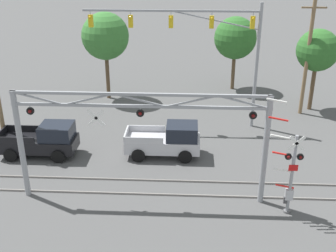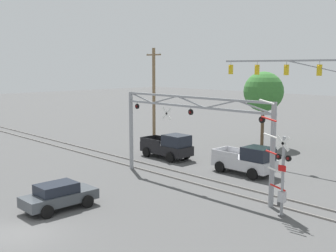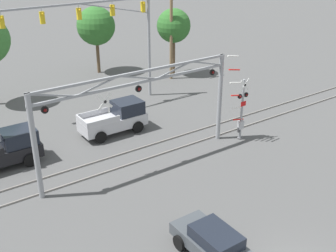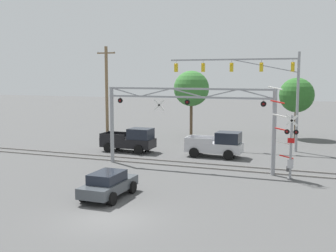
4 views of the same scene
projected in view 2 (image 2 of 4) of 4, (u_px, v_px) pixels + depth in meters
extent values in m
plane|color=#4C4C4C|center=(19.00, 233.00, 19.79)|extent=(200.00, 200.00, 0.00)
cube|color=gray|center=(193.00, 183.00, 28.07)|extent=(80.00, 0.08, 0.10)
cube|color=gray|center=(207.00, 179.00, 29.05)|extent=(80.00, 0.08, 0.10)
cylinder|color=gray|center=(131.00, 131.00, 31.85)|extent=(0.29, 0.29, 5.87)
cylinder|color=gray|center=(273.00, 155.00, 23.07)|extent=(0.29, 0.29, 5.87)
cube|color=gray|center=(191.00, 107.00, 27.14)|extent=(12.60, 0.14, 0.14)
cube|color=gray|center=(191.00, 97.00, 27.06)|extent=(12.60, 0.14, 0.14)
cube|color=gray|center=(141.00, 98.00, 30.61)|extent=(2.48, 0.08, 0.68)
cube|color=gray|center=(165.00, 100.00, 28.86)|extent=(2.48, 0.08, 0.68)
cube|color=gray|center=(191.00, 102.00, 27.10)|extent=(2.48, 0.08, 0.68)
cube|color=gray|center=(221.00, 104.00, 25.35)|extent=(2.48, 0.08, 0.68)
cube|color=gray|center=(255.00, 107.00, 23.59)|extent=(2.48, 0.08, 0.68)
cylinder|color=black|center=(137.00, 106.00, 31.05)|extent=(0.38, 0.10, 0.38)
sphere|color=#590C0C|center=(136.00, 106.00, 31.01)|extent=(0.18, 0.18, 0.18)
cylinder|color=gray|center=(137.00, 103.00, 31.02)|extent=(0.04, 0.04, 0.10)
cylinder|color=black|center=(191.00, 112.00, 27.20)|extent=(0.38, 0.10, 0.38)
sphere|color=#590C0C|center=(190.00, 112.00, 27.15)|extent=(0.18, 0.18, 0.18)
cylinder|color=gray|center=(191.00, 108.00, 27.16)|extent=(0.04, 0.04, 0.10)
cylinder|color=black|center=(262.00, 120.00, 23.34)|extent=(0.38, 0.10, 0.38)
sphere|color=#590C0C|center=(261.00, 120.00, 23.29)|extent=(0.18, 0.18, 0.18)
cylinder|color=gray|center=(262.00, 115.00, 23.30)|extent=(0.04, 0.04, 0.10)
cube|color=white|center=(167.00, 114.00, 28.70)|extent=(0.88, 0.03, 0.88)
cube|color=white|center=(167.00, 114.00, 28.70)|extent=(0.88, 0.03, 0.88)
cylinder|color=black|center=(166.00, 114.00, 28.68)|extent=(0.04, 0.04, 0.02)
cylinder|color=gray|center=(283.00, 177.00, 21.71)|extent=(0.16, 0.16, 4.24)
cylinder|color=#59595B|center=(281.00, 215.00, 22.01)|extent=(0.35, 0.35, 0.10)
cube|color=white|center=(283.00, 143.00, 21.39)|extent=(0.78, 0.03, 0.78)
cube|color=white|center=(283.00, 143.00, 21.39)|extent=(0.78, 0.03, 0.78)
cylinder|color=black|center=(283.00, 143.00, 21.37)|extent=(0.04, 0.04, 0.02)
cylinder|color=black|center=(279.00, 157.00, 21.77)|extent=(0.32, 0.09, 0.32)
sphere|color=#590C0C|center=(278.00, 157.00, 21.73)|extent=(0.16, 0.16, 0.16)
cylinder|color=black|center=(288.00, 158.00, 21.37)|extent=(0.32, 0.09, 0.32)
sphere|color=#590C0C|center=(288.00, 159.00, 21.33)|extent=(0.16, 0.16, 0.16)
cube|color=gray|center=(283.00, 157.00, 21.57)|extent=(0.64, 0.06, 0.06)
cube|color=red|center=(282.00, 168.00, 21.58)|extent=(0.44, 0.02, 0.32)
cube|color=#B2B2B7|center=(282.00, 197.00, 21.87)|extent=(0.36, 0.28, 0.56)
cylinder|color=red|center=(278.00, 187.00, 21.99)|extent=(0.91, 0.09, 0.26)
cylinder|color=white|center=(276.00, 170.00, 21.99)|extent=(0.91, 0.09, 0.26)
cylinder|color=red|center=(273.00, 153.00, 21.98)|extent=(0.91, 0.09, 0.26)
cylinder|color=white|center=(271.00, 136.00, 21.98)|extent=(0.91, 0.09, 0.26)
cylinder|color=red|center=(269.00, 119.00, 21.97)|extent=(0.91, 0.09, 0.26)
cylinder|color=white|center=(267.00, 102.00, 21.97)|extent=(0.91, 0.09, 0.26)
cube|color=#3F3F42|center=(280.00, 203.00, 22.00)|extent=(0.24, 0.12, 0.36)
cube|color=gray|center=(287.00, 61.00, 32.72)|extent=(11.85, 0.14, 0.14)
cube|color=gray|center=(323.00, 69.00, 30.69)|extent=(5.94, 0.08, 1.28)
cylinder|color=gray|center=(231.00, 63.00, 36.61)|extent=(0.04, 0.04, 0.30)
cube|color=gold|center=(231.00, 69.00, 36.69)|extent=(0.30, 0.26, 0.82)
sphere|color=yellow|center=(230.00, 66.00, 36.53)|extent=(0.18, 0.18, 0.18)
cylinder|color=gray|center=(257.00, 63.00, 34.67)|extent=(0.04, 0.04, 0.30)
cube|color=gold|center=(257.00, 70.00, 34.75)|extent=(0.30, 0.26, 0.82)
sphere|color=yellow|center=(256.00, 66.00, 34.60)|extent=(0.18, 0.18, 0.18)
cylinder|color=gray|center=(287.00, 63.00, 32.74)|extent=(0.04, 0.04, 0.30)
cube|color=gold|center=(286.00, 70.00, 32.82)|extent=(0.30, 0.26, 0.82)
sphere|color=yellow|center=(285.00, 66.00, 32.66)|extent=(0.18, 0.18, 0.18)
cylinder|color=gray|center=(320.00, 62.00, 30.80)|extent=(0.04, 0.04, 0.30)
cube|color=gold|center=(319.00, 70.00, 30.88)|extent=(0.30, 0.26, 0.82)
sphere|color=yellow|center=(319.00, 66.00, 30.73)|extent=(0.18, 0.18, 0.18)
cube|color=#B7B7BC|center=(244.00, 163.00, 30.59)|extent=(4.64, 1.86, 0.79)
cube|color=black|center=(258.00, 154.00, 29.60)|extent=(1.92, 1.71, 0.92)
cube|color=#B7B7BC|center=(225.00, 154.00, 30.65)|extent=(2.32, 0.08, 0.41)
cube|color=#B7B7BC|center=(239.00, 151.00, 31.87)|extent=(2.32, 0.08, 0.41)
cube|color=#B7B7BC|center=(219.00, 150.00, 32.12)|extent=(0.10, 1.78, 0.41)
cylinder|color=black|center=(253.00, 174.00, 28.97)|extent=(0.83, 0.24, 0.83)
cylinder|color=black|center=(268.00, 169.00, 30.26)|extent=(0.83, 0.24, 0.83)
cylinder|color=black|center=(220.00, 167.00, 31.02)|extent=(0.83, 0.24, 0.83)
cylinder|color=black|center=(235.00, 163.00, 32.32)|extent=(0.83, 0.24, 0.83)
cube|color=black|center=(166.00, 149.00, 35.87)|extent=(4.76, 1.86, 0.79)
cube|color=black|center=(177.00, 140.00, 34.86)|extent=(1.97, 1.71, 0.92)
cube|color=black|center=(150.00, 141.00, 35.95)|extent=(2.39, 0.08, 0.41)
cube|color=black|center=(165.00, 139.00, 37.17)|extent=(2.39, 0.08, 0.41)
cube|color=black|center=(148.00, 138.00, 37.45)|extent=(0.10, 1.78, 0.41)
cylinder|color=black|center=(170.00, 157.00, 34.23)|extent=(0.83, 0.24, 0.83)
cylinder|color=black|center=(186.00, 154.00, 35.52)|extent=(0.83, 0.24, 0.83)
cylinder|color=black|center=(147.00, 152.00, 36.33)|extent=(0.83, 0.24, 0.83)
cylinder|color=black|center=(162.00, 149.00, 37.62)|extent=(0.83, 0.24, 0.83)
cube|color=#3D4247|center=(60.00, 198.00, 23.05)|extent=(1.71, 4.07, 0.57)
cube|color=black|center=(56.00, 188.00, 22.86)|extent=(1.45, 2.12, 0.55)
cylinder|color=black|center=(71.00, 195.00, 24.54)|extent=(0.24, 0.71, 0.71)
cylinder|color=black|center=(87.00, 201.00, 23.31)|extent=(0.24, 0.71, 0.71)
cylinder|color=black|center=(32.00, 204.00, 22.87)|extent=(0.24, 0.71, 0.71)
cylinder|color=black|center=(47.00, 212.00, 21.63)|extent=(0.24, 0.71, 0.71)
cylinder|color=brown|center=(154.00, 101.00, 37.80)|extent=(0.28, 0.28, 9.37)
cube|color=brown|center=(154.00, 55.00, 37.23)|extent=(1.80, 0.12, 0.12)
cylinder|color=silver|center=(148.00, 54.00, 37.80)|extent=(0.08, 0.08, 0.12)
cylinder|color=silver|center=(160.00, 53.00, 36.63)|extent=(0.08, 0.08, 0.12)
cylinder|color=brown|center=(262.00, 126.00, 41.34)|extent=(0.32, 0.32, 3.98)
sphere|color=#387533|center=(263.00, 92.00, 40.87)|extent=(3.88, 3.88, 3.88)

